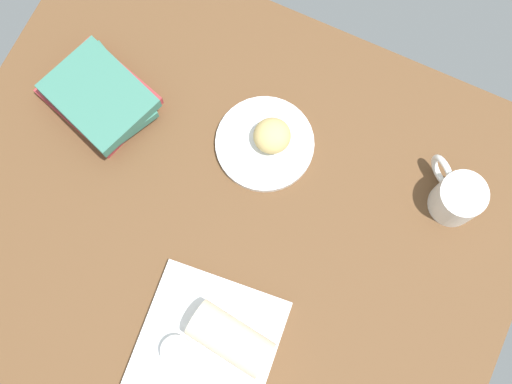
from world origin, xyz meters
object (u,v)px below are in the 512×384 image
object	(u,v)px
coffee_mug	(457,197)
book_stack	(100,96)
breakfast_wrap	(230,339)
square_plate	(208,344)
sauce_cup	(176,351)
round_plate	(264,144)
scone_pastry	(272,136)

from	to	relation	value
coffee_mug	book_stack	bearing A→B (deg)	-171.74
breakfast_wrap	book_stack	xyz separation A→B (cm)	(-42.54, 30.47, -1.55)
book_stack	coffee_mug	distance (cm)	69.95
square_plate	sauce_cup	world-z (taller)	sauce_cup
round_plate	book_stack	size ratio (longest dim) A/B	0.77
scone_pastry	square_plate	bearing A→B (deg)	-82.01
round_plate	scone_pastry	bearing A→B (deg)	41.02
round_plate	breakfast_wrap	world-z (taller)	breakfast_wrap
square_plate	coffee_mug	distance (cm)	52.74
breakfast_wrap	coffee_mug	world-z (taller)	coffee_mug
square_plate	sauce_cup	bearing A→B (deg)	-143.06
breakfast_wrap	book_stack	size ratio (longest dim) A/B	0.58
round_plate	breakfast_wrap	bearing A→B (deg)	-74.33
coffee_mug	scone_pastry	bearing A→B (deg)	-174.51
scone_pastry	book_stack	size ratio (longest dim) A/B	0.29
breakfast_wrap	round_plate	bearing A→B (deg)	22.75
square_plate	coffee_mug	size ratio (longest dim) A/B	2.04
sauce_cup	book_stack	bearing A→B (deg)	133.74
sauce_cup	coffee_mug	size ratio (longest dim) A/B	0.46
scone_pastry	breakfast_wrap	size ratio (longest dim) A/B	0.49
scone_pastry	breakfast_wrap	distance (cm)	38.18
round_plate	square_plate	size ratio (longest dim) A/B	0.80
square_plate	book_stack	size ratio (longest dim) A/B	0.97
breakfast_wrap	book_stack	bearing A→B (deg)	61.46
square_plate	book_stack	world-z (taller)	book_stack
round_plate	square_plate	world-z (taller)	square_plate
scone_pastry	coffee_mug	xyz separation A→B (cm)	(35.71, 3.43, 0.43)
square_plate	sauce_cup	size ratio (longest dim) A/B	4.46
scone_pastry	breakfast_wrap	bearing A→B (deg)	-76.32
square_plate	breakfast_wrap	distance (cm)	6.12
scone_pastry	sauce_cup	world-z (taller)	scone_pastry
square_plate	sauce_cup	xyz separation A→B (cm)	(-4.32, -3.25, 2.29)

